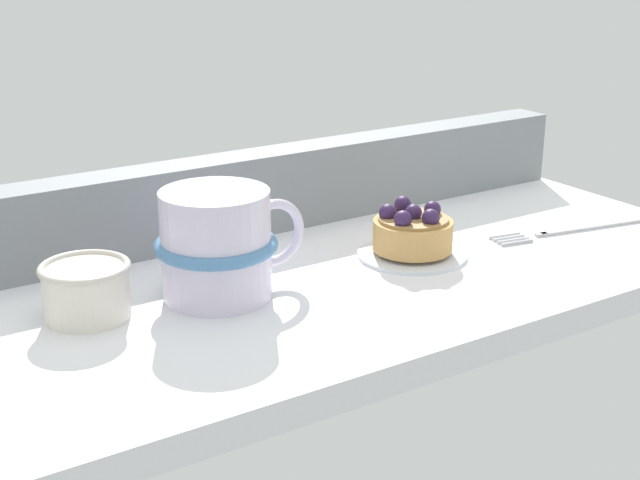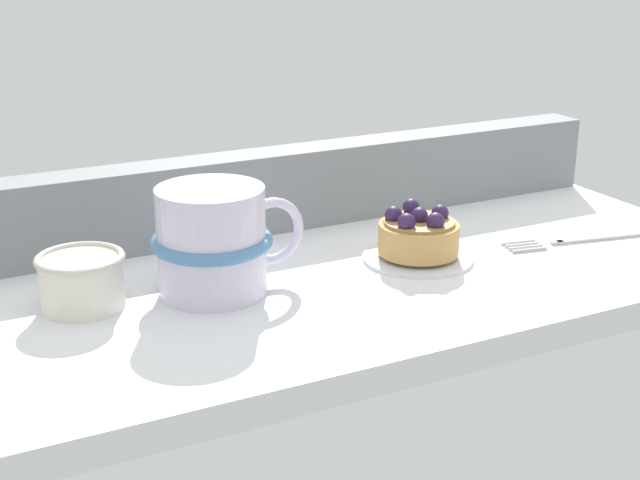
% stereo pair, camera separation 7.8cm
% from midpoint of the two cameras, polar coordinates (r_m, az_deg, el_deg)
% --- Properties ---
extents(ground_plane, '(0.71, 0.33, 0.02)m').
position_cam_midpoint_polar(ground_plane, '(0.80, 5.48, -2.74)').
color(ground_plane, white).
extents(window_rail_back, '(0.70, 0.04, 0.08)m').
position_cam_midpoint_polar(window_rail_back, '(0.90, 0.77, 3.31)').
color(window_rail_back, gray).
rests_on(window_rail_back, ground_plane).
extents(dessert_plate, '(0.10, 0.10, 0.01)m').
position_cam_midpoint_polar(dessert_plate, '(0.83, 8.79, -1.03)').
color(dessert_plate, silver).
rests_on(dessert_plate, ground_plane).
extents(raspberry_tart, '(0.07, 0.07, 0.04)m').
position_cam_midpoint_polar(raspberry_tart, '(0.82, 8.86, 0.36)').
color(raspberry_tart, tan).
rests_on(raspberry_tart, dessert_plate).
extents(coffee_mug, '(0.13, 0.10, 0.09)m').
position_cam_midpoint_polar(coffee_mug, '(0.74, -3.73, -0.09)').
color(coffee_mug, silver).
rests_on(coffee_mug, ground_plane).
extents(dessert_fork, '(0.18, 0.05, 0.01)m').
position_cam_midpoint_polar(dessert_fork, '(0.92, 18.96, 0.08)').
color(dessert_fork, '#B7B7BC').
rests_on(dessert_fork, ground_plane).
extents(sugar_bowl, '(0.07, 0.07, 0.04)m').
position_cam_midpoint_polar(sugar_bowl, '(0.73, -11.87, -2.50)').
color(sugar_bowl, silver).
rests_on(sugar_bowl, ground_plane).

